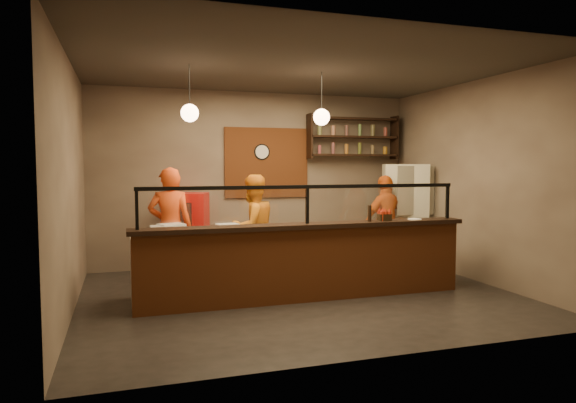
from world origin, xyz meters
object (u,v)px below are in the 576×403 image
object	(u,v)px
cook_left	(170,227)
condiment_caddy	(384,217)
cook_right	(386,223)
red_cooler	(190,232)
fridge	(404,215)
pepper_mill	(370,213)
pizza_dough	(353,228)
wall_clock	(262,152)
cook_mid	(253,228)

from	to	relation	value
cook_left	condiment_caddy	size ratio (longest dim) A/B	10.36
cook_right	red_cooler	distance (m)	3.45
fridge	red_cooler	bearing A→B (deg)	-165.50
fridge	cook_right	bearing A→B (deg)	-127.29
red_cooler	cook_right	bearing A→B (deg)	4.36
red_cooler	pepper_mill	size ratio (longest dim) A/B	6.02
pizza_dough	pepper_mill	xyz separation A→B (m)	(-0.02, -0.59, 0.27)
wall_clock	cook_right	bearing A→B (deg)	-31.96
pizza_dough	condiment_caddy	size ratio (longest dim) A/B	2.95
pizza_dough	condiment_caddy	world-z (taller)	condiment_caddy
red_cooler	condiment_caddy	bearing A→B (deg)	-25.30
cook_mid	pizza_dough	distance (m)	1.60
cook_mid	cook_right	size ratio (longest dim) A/B	1.02
fridge	wall_clock	bearing A→B (deg)	-176.68
wall_clock	pizza_dough	bearing A→B (deg)	-69.20
cook_right	red_cooler	world-z (taller)	cook_right
fridge	pizza_dough	xyz separation A→B (m)	(-1.66, -1.30, -0.03)
fridge	red_cooler	xyz separation A→B (m)	(-3.88, 0.60, -0.25)
wall_clock	condiment_caddy	size ratio (longest dim) A/B	1.71
cook_right	fridge	world-z (taller)	fridge
wall_clock	cook_left	distance (m)	2.54
cook_right	pepper_mill	size ratio (longest dim) A/B	7.35
cook_left	wall_clock	bearing A→B (deg)	-134.50
cook_right	fridge	bearing A→B (deg)	-164.02
pizza_dough	fridge	bearing A→B (deg)	38.04
cook_mid	cook_right	xyz separation A→B (m)	(2.47, 0.15, -0.01)
red_cooler	pizza_dough	world-z (taller)	red_cooler
cook_right	cook_left	bearing A→B (deg)	-11.75
fridge	pizza_dough	world-z (taller)	fridge
cook_left	pizza_dough	xyz separation A→B (m)	(2.64, -0.88, -0.00)
wall_clock	red_cooler	bearing A→B (deg)	-167.32
cook_left	cook_mid	xyz separation A→B (m)	(1.29, -0.03, -0.06)
condiment_caddy	cook_left	bearing A→B (deg)	153.70
fridge	pepper_mill	size ratio (longest dim) A/B	8.20
wall_clock	cook_mid	bearing A→B (deg)	-110.82
cook_left	red_cooler	world-z (taller)	cook_left
cook_mid	pepper_mill	distance (m)	1.99
condiment_caddy	red_cooler	bearing A→B (deg)	135.11
pepper_mill	fridge	bearing A→B (deg)	48.37
fridge	condiment_caddy	bearing A→B (deg)	-104.39
condiment_caddy	pepper_mill	size ratio (longest dim) A/B	0.77
red_cooler	pizza_dough	xyz separation A→B (m)	(2.22, -1.90, 0.22)
condiment_caddy	pepper_mill	world-z (taller)	pepper_mill
cook_mid	pepper_mill	bearing A→B (deg)	110.03
cook_mid	fridge	distance (m)	3.05
cook_right	red_cooler	size ratio (longest dim) A/B	1.22
cook_left	condiment_caddy	distance (m)	3.22
pepper_mill	wall_clock	bearing A→B (deg)	106.40
fridge	condiment_caddy	size ratio (longest dim) A/B	10.64
fridge	pepper_mill	bearing A→B (deg)	-108.39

